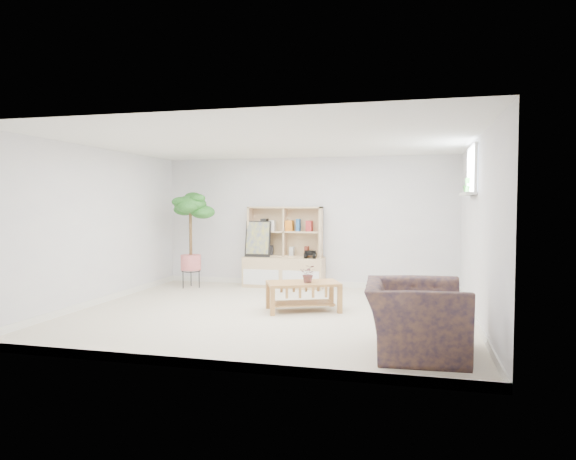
% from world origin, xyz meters
% --- Properties ---
extents(floor, '(5.50, 5.00, 0.01)m').
position_xyz_m(floor, '(0.00, 0.00, 0.00)').
color(floor, beige).
rests_on(floor, ground).
extents(ceiling, '(5.50, 5.00, 0.01)m').
position_xyz_m(ceiling, '(0.00, 0.00, 2.40)').
color(ceiling, white).
rests_on(ceiling, walls).
extents(walls, '(5.51, 5.01, 2.40)m').
position_xyz_m(walls, '(0.00, 0.00, 1.20)').
color(walls, silver).
rests_on(walls, floor).
extents(baseboard, '(5.50, 5.00, 0.10)m').
position_xyz_m(baseboard, '(0.00, 0.00, 0.05)').
color(baseboard, white).
rests_on(baseboard, floor).
extents(window, '(0.10, 0.98, 0.68)m').
position_xyz_m(window, '(2.73, 0.60, 2.00)').
color(window, silver).
rests_on(window, walls).
extents(window_sill, '(0.14, 1.00, 0.04)m').
position_xyz_m(window_sill, '(2.67, 0.60, 1.68)').
color(window_sill, white).
rests_on(window_sill, walls).
extents(storage_unit, '(1.49, 0.50, 1.49)m').
position_xyz_m(storage_unit, '(-0.38, 2.24, 0.74)').
color(storage_unit, '#D9AF88').
rests_on(storage_unit, floor).
extents(poster, '(0.48, 0.12, 0.67)m').
position_xyz_m(poster, '(-0.85, 2.16, 0.89)').
color(poster, yellow).
rests_on(poster, storage_unit).
extents(toy_truck, '(0.30, 0.22, 0.15)m').
position_xyz_m(toy_truck, '(0.14, 2.15, 0.63)').
color(toy_truck, black).
rests_on(toy_truck, storage_unit).
extents(coffee_table, '(1.16, 0.92, 0.42)m').
position_xyz_m(coffee_table, '(0.42, 0.27, 0.21)').
color(coffee_table, '#B5823D').
rests_on(coffee_table, floor).
extents(table_plant, '(0.24, 0.20, 0.26)m').
position_xyz_m(table_plant, '(0.50, 0.24, 0.55)').
color(table_plant, '#155323').
rests_on(table_plant, coffee_table).
extents(floor_tree, '(0.70, 0.70, 1.76)m').
position_xyz_m(floor_tree, '(-2.02, 1.78, 0.88)').
color(floor_tree, '#174C1A').
rests_on(floor_tree, floor).
extents(armchair, '(1.06, 1.19, 0.84)m').
position_xyz_m(armchair, '(1.98, -1.52, 0.42)').
color(armchair, '#161735').
rests_on(armchair, floor).
extents(sill_plant, '(0.14, 0.13, 0.21)m').
position_xyz_m(sill_plant, '(2.67, 0.68, 1.81)').
color(sill_plant, '#174C1A').
rests_on(sill_plant, window_sill).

